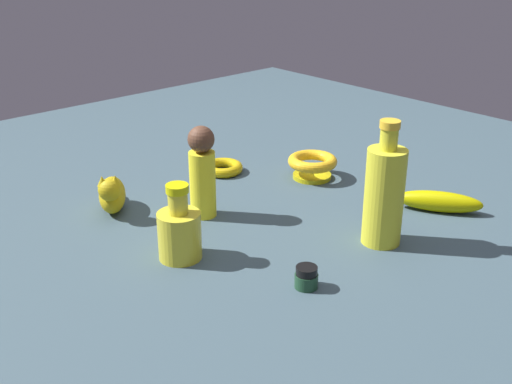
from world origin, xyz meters
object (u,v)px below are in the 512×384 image
cat_figurine (112,193)px  person_figure_adult (202,172)px  bottle_tall (384,194)px  nail_polish_jar (306,277)px  bottle_short (179,231)px  banana (439,202)px  bangle (223,168)px  bowl (312,164)px

cat_figurine → person_figure_adult: person_figure_adult is taller
bottle_tall → nail_polish_jar: size_ratio=6.05×
cat_figurine → bottle_short: 0.25m
banana → bottle_tall: bearing=-121.2°
banana → nail_polish_jar: size_ratio=4.47×
bangle → bowl: bowl is taller
person_figure_adult → bowl: (-0.01, -0.31, -0.06)m
cat_figurine → nail_polish_jar: bearing=-170.2°
person_figure_adult → bottle_short: person_figure_adult is taller
nail_polish_jar → bowl: 0.48m
cat_figurine → nail_polish_jar: (-0.46, -0.08, -0.02)m
banana → person_figure_adult: bearing=-162.3°
bangle → bowl: 0.21m
cat_figurine → person_figure_adult: bearing=-137.2°
bottle_tall → bangle: bottle_tall is taller
cat_figurine → bottle_short: bearing=177.4°
bangle → bottle_tall: bearing=178.7°
nail_polish_jar → bowl: (0.32, -0.35, 0.02)m
nail_polish_jar → bottle_short: 0.24m
bowl → nail_polish_jar: bearing=131.9°
banana → bottle_tall: (-0.00, 0.20, 0.08)m
cat_figurine → person_figure_adult: 0.19m
person_figure_adult → bowl: person_figure_adult is taller
bangle → cat_figurine: bearing=93.9°
nail_polish_jar → bottle_short: bearing=22.9°
banana → bowl: bowl is taller
bottle_tall → person_figure_adult: bearing=28.7°
bangle → banana: bearing=-158.1°
person_figure_adult → cat_figurine: bearing=42.8°
bottle_tall → bowl: (0.30, -0.14, -0.06)m
person_figure_adult → bowl: bearing=-91.5°
nail_polish_jar → bowl: bearing=-48.1°
bangle → bowl: bearing=-142.0°
person_figure_adult → bowl: 0.31m
bowl → banana: bearing=-169.2°
bottle_tall → person_figure_adult: (0.31, 0.17, -0.00)m
banana → bangle: size_ratio=1.81×
bangle → bottle_short: size_ratio=0.69×
banana → nail_polish_jar: (-0.02, 0.41, -0.00)m
nail_polish_jar → bangle: (0.48, -0.23, -0.01)m
cat_figurine → bottle_short: bottle_short is taller
banana → bottle_short: bearing=-143.6°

